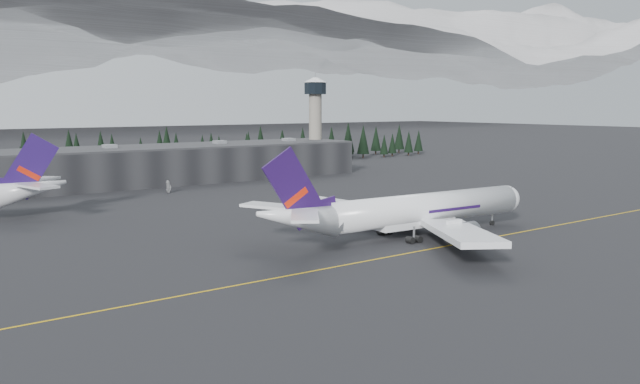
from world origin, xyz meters
TOP-DOWN VIEW (x-y plane):
  - ground at (0.00, 0.00)m, footprint 1400.00×1400.00m
  - taxiline at (0.00, -2.00)m, footprint 400.00×0.40m
  - terminal at (0.00, 125.00)m, footprint 160.00×30.00m
  - control_tower at (75.00, 128.00)m, footprint 10.00×10.00m
  - treeline at (0.00, 162.00)m, footprint 360.00×20.00m
  - jet_main at (12.39, 8.16)m, footprint 65.70×60.51m
  - gse_vehicle_b at (-0.80, 98.22)m, footprint 3.96×1.89m

SIDE VIEW (x-z plane):
  - ground at x=0.00m, z-range 0.00..0.00m
  - taxiline at x=0.00m, z-range 0.00..0.02m
  - gse_vehicle_b at x=-0.80m, z-range 0.00..1.31m
  - jet_main at x=12.39m, z-range -4.21..15.10m
  - terminal at x=0.00m, z-range 0.00..12.60m
  - treeline at x=0.00m, z-range 0.00..15.00m
  - control_tower at x=75.00m, z-range 4.56..42.26m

